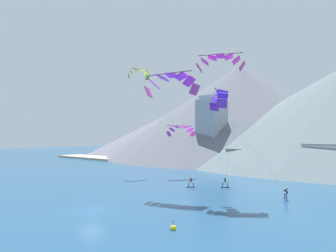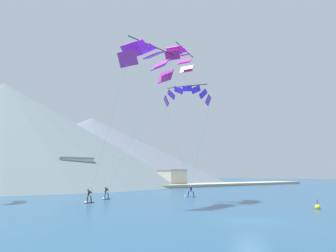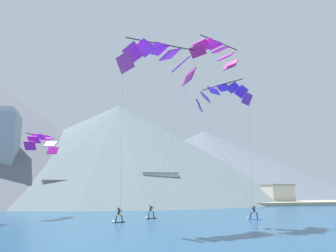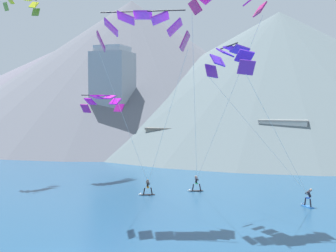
% 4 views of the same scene
% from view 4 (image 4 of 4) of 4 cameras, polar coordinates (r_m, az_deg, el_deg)
% --- Properties ---
extents(kitesurfer_near_lead, '(1.41, 1.60, 1.79)m').
position_cam_4_polar(kitesurfer_near_lead, '(46.45, 16.58, -8.70)').
color(kitesurfer_near_lead, '#337FDB').
rests_on(kitesurfer_near_lead, ground).
extents(kitesurfer_near_trail, '(1.70, 1.24, 1.71)m').
position_cam_4_polar(kitesurfer_near_trail, '(49.83, -2.73, -7.85)').
color(kitesurfer_near_trail, black).
rests_on(kitesurfer_near_trail, ground).
extents(kitesurfer_mid_center, '(1.73, 1.16, 1.77)m').
position_cam_4_polar(kitesurfer_mid_center, '(51.91, 3.27, -7.34)').
color(kitesurfer_mid_center, black).
rests_on(kitesurfer_mid_center, ground).
extents(parafoil_kite_near_lead, '(8.72, 8.64, 13.21)m').
position_cam_4_polar(parafoil_kite_near_lead, '(40.09, 7.67, 8.13)').
color(parafoil_kite_near_lead, purple).
extents(parafoil_kite_near_trail, '(8.21, 10.02, 16.31)m').
position_cam_4_polar(parafoil_kite_near_trail, '(41.20, -3.07, 11.92)').
color(parafoil_kite_near_trail, '#B22F94').
extents(parafoil_kite_distant_high_outer, '(2.61, 5.09, 2.38)m').
position_cam_4_polar(parafoil_kite_distant_high_outer, '(65.14, -17.32, 14.23)').
color(parafoil_kite_distant_high_outer, '#609131').
extents(parafoil_kite_distant_low_drift, '(3.90, 6.29, 2.28)m').
position_cam_4_polar(parafoil_kite_distant_low_drift, '(61.02, -7.94, 3.04)').
color(parafoil_kite_distant_low_drift, '#AF1B91').
extents(shoreline_strip, '(180.00, 10.00, 0.70)m').
position_cam_4_polar(shoreline_strip, '(77.21, 7.17, -4.03)').
color(shoreline_strip, tan).
rests_on(shoreline_strip, ground).
extents(shore_building_promenade_mid, '(7.65, 7.08, 6.89)m').
position_cam_4_polar(shore_building_promenade_mid, '(78.61, 14.00, -1.70)').
color(shore_building_promenade_mid, silver).
rests_on(shore_building_promenade_mid, ground).
extents(shore_building_quay_west, '(7.18, 7.24, 5.24)m').
position_cam_4_polar(shore_building_quay_west, '(82.83, 0.38, -1.93)').
color(shore_building_quay_west, '#A89E8E').
rests_on(shore_building_quay_west, ground).
extents(shore_building_old_town, '(6.67, 5.31, 5.43)m').
position_cam_4_polar(shore_building_old_town, '(94.24, -15.79, -1.37)').
color(shore_building_old_town, beige).
rests_on(shore_building_old_town, ground).
extents(highrise_tower, '(7.00, 7.00, 20.46)m').
position_cam_4_polar(highrise_tower, '(91.98, -6.73, 3.17)').
color(highrise_tower, '#999EA8').
rests_on(highrise_tower, ground).
extents(mountain_peak_west_ridge, '(114.45, 114.45, 31.97)m').
position_cam_4_polar(mountain_peak_west_ridge, '(121.18, 13.33, 5.93)').
color(mountain_peak_west_ridge, slate).
rests_on(mountain_peak_west_ridge, ground).
extents(mountain_peak_central_summit, '(107.00, 107.00, 26.54)m').
position_cam_4_polar(mountain_peak_central_summit, '(154.42, -12.93, 4.32)').
color(mountain_peak_central_summit, slate).
rests_on(mountain_peak_central_summit, ground).
extents(mountain_peak_far_spur, '(107.40, 107.40, 37.01)m').
position_cam_4_polar(mountain_peak_far_spur, '(129.35, -4.42, 6.94)').
color(mountain_peak_far_spur, slate).
rests_on(mountain_peak_far_spur, ground).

